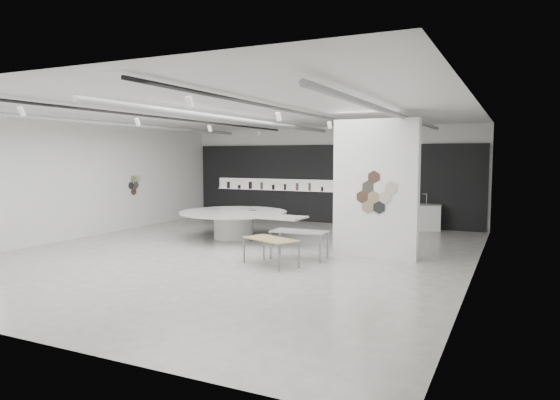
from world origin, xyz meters
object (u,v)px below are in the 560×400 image
at_px(partition_column, 376,189).
at_px(display_island, 235,221).
at_px(sample_table_wood, 271,241).
at_px(kitchen_counter, 417,217).
at_px(sample_table_stone, 299,233).

bearing_deg(partition_column, display_island, 168.01).
distance_m(sample_table_wood, kitchen_counter, 7.87).
xyz_separation_m(partition_column, display_island, (-4.86, 1.03, -1.22)).
relative_size(sample_table_wood, kitchen_counter, 0.90).
distance_m(partition_column, kitchen_counter, 5.70).
distance_m(sample_table_wood, sample_table_stone, 1.06).
bearing_deg(sample_table_stone, partition_column, 30.97).
xyz_separation_m(display_island, sample_table_stone, (3.15, -2.06, 0.09)).
bearing_deg(sample_table_stone, kitchen_counter, 74.68).
bearing_deg(sample_table_stone, sample_table_wood, -107.59).
xyz_separation_m(partition_column, kitchen_counter, (0.09, 5.54, -1.33)).
xyz_separation_m(display_island, kitchen_counter, (4.95, 4.51, -0.10)).
distance_m(sample_table_stone, kitchen_counter, 6.81).
height_order(display_island, sample_table_stone, display_island).
xyz_separation_m(sample_table_stone, kitchen_counter, (1.80, 6.57, -0.19)).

